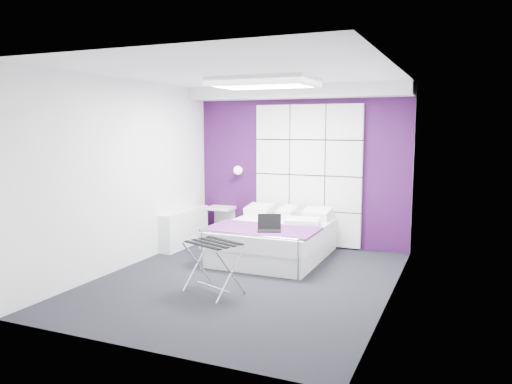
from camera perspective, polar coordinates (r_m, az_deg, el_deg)
floor at (r=6.50m, az=-1.21°, el=-10.03°), size 4.40×4.40×0.00m
ceiling at (r=6.23m, az=-1.28°, el=13.42°), size 4.40×4.40×0.00m
wall_back at (r=8.28m, az=5.05°, el=2.90°), size 3.60×0.00×3.60m
wall_left at (r=7.16m, az=-14.49°, el=1.99°), size 0.00×4.40×4.40m
wall_right at (r=5.73m, az=15.38°, el=0.66°), size 0.00×4.40×4.40m
accent_wall at (r=8.27m, az=5.03°, el=2.90°), size 3.58×0.02×2.58m
soffit at (r=8.03m, az=4.59°, el=11.34°), size 3.58×0.50×0.20m
headboard at (r=8.19m, az=5.91°, el=1.93°), size 1.80×0.08×2.30m
skylight at (r=6.77m, az=0.87°, el=12.52°), size 1.36×0.86×0.12m
wall_lamp at (r=8.54m, az=-1.97°, el=2.53°), size 0.15×0.15×0.15m
radiator at (r=8.31m, az=-8.19°, el=-4.10°), size 0.22×1.20×0.60m
bed at (r=7.52m, az=2.02°, el=-5.40°), size 1.56×1.88×0.67m
nightstand at (r=8.73m, az=-4.02°, el=-1.83°), size 0.45×0.35×0.05m
luggage_rack at (r=5.97m, az=-4.85°, el=-8.59°), size 0.62×0.46×0.61m
laptop at (r=6.89m, az=1.66°, el=-4.00°), size 0.32×0.23×0.23m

